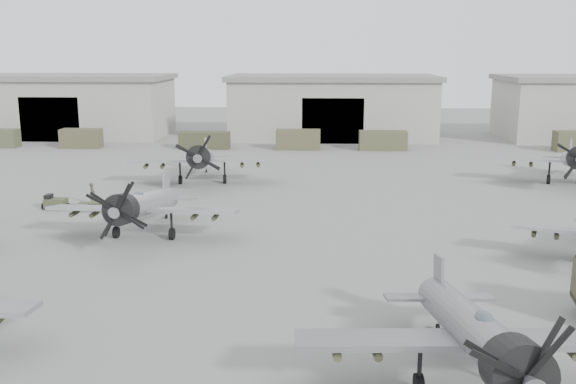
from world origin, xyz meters
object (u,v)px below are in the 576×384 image
aircraft_mid_1 (142,205)px  tug_trailer (72,204)px  ground_crew (93,194)px  aircraft_near_1 (477,335)px  aircraft_far_0 (202,158)px  aircraft_far_1 (575,159)px

aircraft_mid_1 → tug_trailer: (-7.67, 7.64, -1.82)m
aircraft_mid_1 → ground_crew: bearing=128.4°
aircraft_near_1 → tug_trailer: (-24.69, 26.33, -1.89)m
aircraft_far_0 → ground_crew: (-7.31, -8.51, -1.57)m
aircraft_far_1 → tug_trailer: 43.77m
aircraft_mid_1 → ground_crew: aircraft_mid_1 is taller
tug_trailer → aircraft_far_1: bearing=16.2°
tug_trailer → ground_crew: bearing=58.7°
tug_trailer → ground_crew: size_ratio=3.35×
aircraft_near_1 → aircraft_far_1: size_ratio=0.94×
aircraft_far_1 → aircraft_mid_1: bearing=-134.6°
aircraft_near_1 → tug_trailer: 36.15m
aircraft_near_1 → ground_crew: bearing=127.1°
aircraft_mid_1 → aircraft_far_0: (0.70, 17.79, 0.20)m
aircraft_near_1 → aircraft_far_0: bearing=111.0°
tug_trailer → aircraft_mid_1: bearing=-43.4°
aircraft_far_1 → ground_crew: size_ratio=7.64×
aircraft_near_1 → ground_crew: 36.65m
aircraft_mid_1 → aircraft_far_0: 17.81m
ground_crew → tug_trailer: bearing=123.5°
tug_trailer → aircraft_near_1: bearing=-45.4°
aircraft_mid_1 → ground_crew: 11.47m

